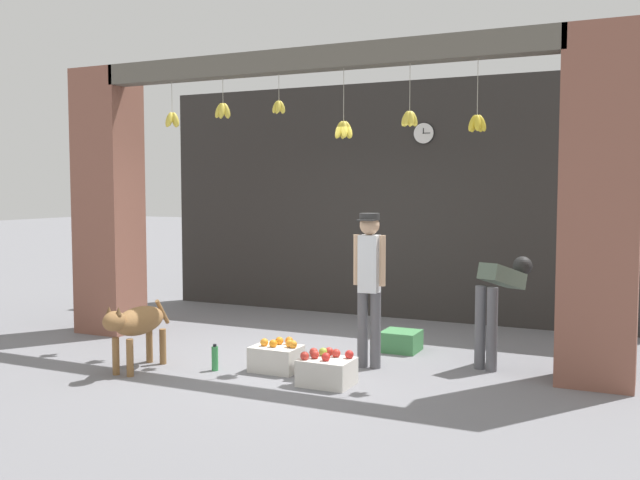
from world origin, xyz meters
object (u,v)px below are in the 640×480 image
object	(u,v)px
fruit_crate_oranges	(277,357)
produce_box_green	(401,341)
shopkeeper	(369,278)
dog	(137,324)
water_bottle	(215,358)
worker_stooping	(500,295)
fruit_crate_apples	(327,370)
wall_clock	(424,133)

from	to	relation	value
fruit_crate_oranges	produce_box_green	bearing A→B (deg)	57.83
fruit_crate_oranges	shopkeeper	bearing A→B (deg)	33.36
fruit_crate_oranges	produce_box_green	world-z (taller)	fruit_crate_oranges
fruit_crate_oranges	dog	bearing A→B (deg)	-155.81
dog	water_bottle	world-z (taller)	dog
worker_stooping	dog	bearing A→B (deg)	-131.32
worker_stooping	fruit_crate_apples	size ratio (longest dim) A/B	2.30
produce_box_green	water_bottle	bearing A→B (deg)	-131.47
dog	wall_clock	world-z (taller)	wall_clock
fruit_crate_apples	wall_clock	xyz separation A→B (m)	(-0.15, 3.55, 2.47)
worker_stooping	fruit_crate_oranges	xyz separation A→B (m)	(-2.01, -1.17, -0.61)
shopkeeper	wall_clock	bearing A→B (deg)	-87.14
worker_stooping	wall_clock	xyz separation A→B (m)	(-1.48, 2.13, 1.86)
dog	shopkeeper	world-z (taller)	shopkeeper
fruit_crate_oranges	water_bottle	xyz separation A→B (m)	(-0.58, -0.26, -0.01)
worker_stooping	produce_box_green	size ratio (longest dim) A/B	2.75
worker_stooping	wall_clock	bearing A→B (deg)	145.54
produce_box_green	shopkeeper	bearing A→B (deg)	-94.38
worker_stooping	water_bottle	bearing A→B (deg)	-130.38
fruit_crate_apples	produce_box_green	xyz separation A→B (m)	(0.19, 1.63, -0.02)
dog	produce_box_green	bearing A→B (deg)	130.16
produce_box_green	fruit_crate_apples	bearing A→B (deg)	-96.66
water_bottle	wall_clock	size ratio (longest dim) A/B	0.92
dog	wall_clock	xyz separation A→B (m)	(1.83, 3.88, 2.13)
fruit_crate_oranges	fruit_crate_apples	xyz separation A→B (m)	(0.68, -0.25, 0.00)
fruit_crate_apples	water_bottle	distance (m)	1.25
fruit_crate_oranges	produce_box_green	size ratio (longest dim) A/B	1.17
dog	shopkeeper	xyz separation A→B (m)	(2.10, 1.11, 0.45)
shopkeeper	produce_box_green	world-z (taller)	shopkeeper
produce_box_green	water_bottle	size ratio (longest dim) A/B	1.50
fruit_crate_oranges	wall_clock	bearing A→B (deg)	80.96
fruit_crate_oranges	wall_clock	size ratio (longest dim) A/B	1.61
produce_box_green	dog	bearing A→B (deg)	-137.85
worker_stooping	water_bottle	distance (m)	3.01
dog	water_bottle	xyz separation A→B (m)	(0.72, 0.33, -0.36)
fruit_crate_oranges	water_bottle	size ratio (longest dim) A/B	1.75
fruit_crate_apples	produce_box_green	bearing A→B (deg)	83.34
shopkeeper	worker_stooping	world-z (taller)	shopkeeper
worker_stooping	fruit_crate_apples	world-z (taller)	worker_stooping
water_bottle	fruit_crate_apples	bearing A→B (deg)	0.03
fruit_crate_apples	water_bottle	xyz separation A→B (m)	(-1.25, -0.00, -0.01)
dog	fruit_crate_oranges	xyz separation A→B (m)	(1.30, 0.58, -0.34)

